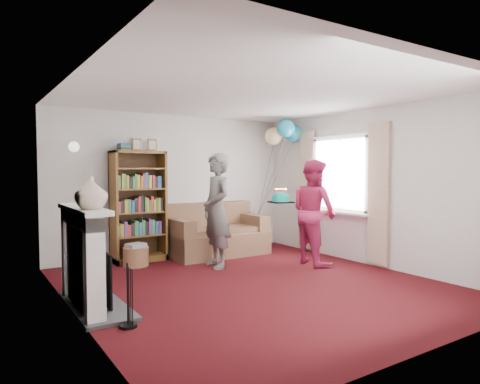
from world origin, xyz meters
TOP-DOWN VIEW (x-y plane):
  - ground at (0.00, 0.00)m, footprint 5.00×5.00m
  - wall_back at (0.00, 2.51)m, footprint 4.50×0.02m
  - wall_left at (-2.26, 0.00)m, footprint 0.02×5.00m
  - wall_right at (2.26, 0.00)m, footprint 0.02×5.00m
  - ceiling at (0.00, 0.00)m, footprint 4.50×5.00m
  - fireplace at (-2.09, 0.19)m, footprint 0.55×1.80m
  - window_bay at (2.21, 0.60)m, footprint 0.14×2.02m
  - wall_sconce at (-1.75, 2.36)m, footprint 0.16×0.23m
  - bookcase at (-0.77, 2.30)m, footprint 0.87×0.42m
  - sofa at (0.59, 2.07)m, footprint 1.73×0.92m
  - wicker_basket at (-0.93, 1.94)m, footprint 0.40×0.40m
  - person_striped at (0.10, 1.16)m, footprint 0.49×0.69m
  - person_magenta at (1.54, 0.53)m, footprint 0.70×0.87m
  - birthday_cake at (0.93, 0.61)m, footprint 0.32×0.32m
  - balloons at (1.90, 1.74)m, footprint 0.96×0.71m
  - mantel_vase at (-2.12, -0.15)m, footprint 0.35×0.35m

SIDE VIEW (x-z plane):
  - ground at x=0.00m, z-range 0.00..0.00m
  - wicker_basket at x=-0.93m, z-range -0.02..0.34m
  - sofa at x=0.59m, z-range -0.12..0.80m
  - fireplace at x=-2.09m, z-range -0.05..1.07m
  - person_magenta at x=1.54m, z-range 0.00..1.69m
  - person_striped at x=0.10m, z-range 0.00..1.78m
  - bookcase at x=-0.77m, z-range -0.12..1.92m
  - birthday_cake at x=0.93m, z-range 0.97..1.19m
  - window_bay at x=2.21m, z-range 0.10..2.30m
  - wall_back at x=0.00m, z-range 0.00..2.50m
  - wall_left at x=-2.26m, z-range 0.00..2.50m
  - wall_right at x=2.26m, z-range 0.00..2.50m
  - mantel_vase at x=-2.12m, z-range 1.12..1.46m
  - wall_sconce at x=-1.75m, z-range 1.80..1.96m
  - balloons at x=1.90m, z-range 1.33..3.11m
  - ceiling at x=0.00m, z-range 2.50..2.51m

